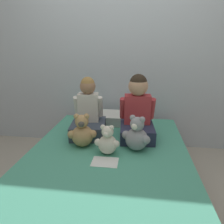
{
  "coord_description": "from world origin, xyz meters",
  "views": [
    {
      "loc": [
        0.24,
        -1.42,
        1.31
      ],
      "look_at": [
        0.0,
        0.37,
        0.71
      ],
      "focal_mm": 32.0,
      "sensor_mm": 36.0,
      "label": 1
    }
  ],
  "objects_px": {
    "child_on_left": "(88,115)",
    "child_on_right": "(137,112)",
    "teddy_bear_held_by_right_child": "(137,136)",
    "bed": "(106,180)",
    "sign_card": "(105,162)",
    "teddy_bear_held_by_left_child": "(82,133)",
    "teddy_bear_between_children": "(107,142)",
    "pillow_at_headboard": "(117,118)"
  },
  "relations": [
    {
      "from": "pillow_at_headboard",
      "to": "sign_card",
      "type": "distance_m",
      "value": 0.89
    },
    {
      "from": "bed",
      "to": "teddy_bear_held_by_right_child",
      "type": "bearing_deg",
      "value": 37.59
    },
    {
      "from": "sign_card",
      "to": "teddy_bear_held_by_right_child",
      "type": "bearing_deg",
      "value": 44.98
    },
    {
      "from": "teddy_bear_held_by_right_child",
      "to": "sign_card",
      "type": "height_order",
      "value": "teddy_bear_held_by_right_child"
    },
    {
      "from": "teddy_bear_held_by_left_child",
      "to": "teddy_bear_held_by_right_child",
      "type": "bearing_deg",
      "value": -11.93
    },
    {
      "from": "teddy_bear_held_by_left_child",
      "to": "pillow_at_headboard",
      "type": "xyz_separation_m",
      "value": [
        0.25,
        0.64,
        -0.08
      ]
    },
    {
      "from": "bed",
      "to": "pillow_at_headboard",
      "type": "distance_m",
      "value": 0.87
    },
    {
      "from": "child_on_right",
      "to": "teddy_bear_held_by_right_child",
      "type": "distance_m",
      "value": 0.3
    },
    {
      "from": "teddy_bear_held_by_left_child",
      "to": "sign_card",
      "type": "xyz_separation_m",
      "value": [
        0.25,
        -0.25,
        -0.13
      ]
    },
    {
      "from": "child_on_right",
      "to": "bed",
      "type": "bearing_deg",
      "value": -121.85
    },
    {
      "from": "bed",
      "to": "child_on_left",
      "type": "relative_size",
      "value": 3.42
    },
    {
      "from": "child_on_right",
      "to": "pillow_at_headboard",
      "type": "bearing_deg",
      "value": 118.97
    },
    {
      "from": "teddy_bear_held_by_left_child",
      "to": "child_on_right",
      "type": "bearing_deg",
      "value": 17.08
    },
    {
      "from": "sign_card",
      "to": "teddy_bear_held_by_left_child",
      "type": "bearing_deg",
      "value": 134.62
    },
    {
      "from": "child_on_left",
      "to": "teddy_bear_held_by_right_child",
      "type": "height_order",
      "value": "child_on_left"
    },
    {
      "from": "teddy_bear_held_by_left_child",
      "to": "bed",
      "type": "bearing_deg",
      "value": -48.88
    },
    {
      "from": "child_on_left",
      "to": "pillow_at_headboard",
      "type": "height_order",
      "value": "child_on_left"
    },
    {
      "from": "teddy_bear_held_by_left_child",
      "to": "teddy_bear_held_by_right_child",
      "type": "xyz_separation_m",
      "value": [
        0.49,
        -0.01,
        0.0
      ]
    },
    {
      "from": "child_on_left",
      "to": "pillow_at_headboard",
      "type": "distance_m",
      "value": 0.48
    },
    {
      "from": "sign_card",
      "to": "child_on_left",
      "type": "bearing_deg",
      "value": 116.2
    },
    {
      "from": "teddy_bear_between_children",
      "to": "child_on_right",
      "type": "bearing_deg",
      "value": 61.29
    },
    {
      "from": "bed",
      "to": "teddy_bear_held_by_right_child",
      "type": "distance_m",
      "value": 0.46
    },
    {
      "from": "child_on_right",
      "to": "teddy_bear_held_by_left_child",
      "type": "distance_m",
      "value": 0.57
    },
    {
      "from": "child_on_right",
      "to": "sign_card",
      "type": "xyz_separation_m",
      "value": [
        -0.24,
        -0.51,
        -0.26
      ]
    },
    {
      "from": "teddy_bear_held_by_left_child",
      "to": "teddy_bear_held_by_right_child",
      "type": "relative_size",
      "value": 0.99
    },
    {
      "from": "teddy_bear_held_by_right_child",
      "to": "teddy_bear_between_children",
      "type": "height_order",
      "value": "teddy_bear_held_by_right_child"
    },
    {
      "from": "bed",
      "to": "teddy_bear_between_children",
      "type": "xyz_separation_m",
      "value": [
        -0.0,
        0.09,
        0.33
      ]
    },
    {
      "from": "child_on_right",
      "to": "teddy_bear_between_children",
      "type": "height_order",
      "value": "child_on_right"
    },
    {
      "from": "teddy_bear_between_children",
      "to": "sign_card",
      "type": "relative_size",
      "value": 1.24
    },
    {
      "from": "bed",
      "to": "child_on_left",
      "type": "bearing_deg",
      "value": 119.32
    },
    {
      "from": "child_on_left",
      "to": "child_on_right",
      "type": "relative_size",
      "value": 0.94
    },
    {
      "from": "child_on_right",
      "to": "teddy_bear_between_children",
      "type": "xyz_separation_m",
      "value": [
        -0.24,
        -0.37,
        -0.15
      ]
    },
    {
      "from": "child_on_right",
      "to": "sign_card",
      "type": "distance_m",
      "value": 0.62
    },
    {
      "from": "child_on_left",
      "to": "child_on_right",
      "type": "height_order",
      "value": "child_on_right"
    },
    {
      "from": "child_on_right",
      "to": "teddy_bear_held_by_right_child",
      "type": "xyz_separation_m",
      "value": [
        0.0,
        -0.27,
        -0.13
      ]
    },
    {
      "from": "child_on_left",
      "to": "teddy_bear_between_children",
      "type": "height_order",
      "value": "child_on_left"
    },
    {
      "from": "bed",
      "to": "sign_card",
      "type": "bearing_deg",
      "value": -92.67
    },
    {
      "from": "bed",
      "to": "teddy_bear_between_children",
      "type": "bearing_deg",
      "value": 92.27
    },
    {
      "from": "bed",
      "to": "pillow_at_headboard",
      "type": "xyz_separation_m",
      "value": [
        0.0,
        0.83,
        0.27
      ]
    },
    {
      "from": "child_on_left",
      "to": "teddy_bear_held_by_right_child",
      "type": "relative_size",
      "value": 1.88
    },
    {
      "from": "bed",
      "to": "pillow_at_headboard",
      "type": "height_order",
      "value": "pillow_at_headboard"
    },
    {
      "from": "bed",
      "to": "child_on_right",
      "type": "distance_m",
      "value": 0.7
    }
  ]
}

